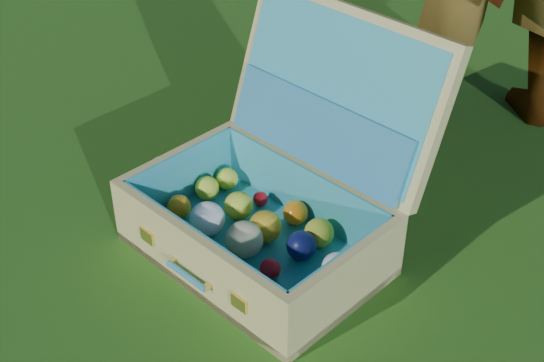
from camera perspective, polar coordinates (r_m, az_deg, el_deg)
The scene contains 3 objects.
ground at distance 2.05m, azimuth 0.72°, elevation -4.27°, with size 60.00×60.00×0.00m, color #215114.
stray_ball at distance 2.28m, azimuth -8.34°, elevation 1.03°, with size 0.07×0.07×0.07m, color #3D63A1.
suitcase at distance 1.94m, azimuth 0.67°, elevation -0.60°, with size 0.75×0.73×0.58m.
Camera 1 is at (0.79, -1.36, 1.31)m, focal length 50.00 mm.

